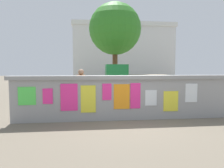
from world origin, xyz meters
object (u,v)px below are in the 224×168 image
(person_walking, at_px, (81,86))
(tree_roadside, at_px, (115,29))
(motorcycle, at_px, (67,94))
(bicycle_near, at_px, (182,98))
(auto_rickshaw_truck, at_px, (133,81))

(person_walking, distance_m, tree_roadside, 8.85)
(motorcycle, height_order, bicycle_near, bicycle_near)
(auto_rickshaw_truck, height_order, bicycle_near, auto_rickshaw_truck)
(auto_rickshaw_truck, height_order, tree_roadside, tree_roadside)
(auto_rickshaw_truck, distance_m, tree_roadside, 5.26)
(bicycle_near, xyz_separation_m, person_walking, (-4.31, -0.66, 0.62))
(bicycle_near, bearing_deg, tree_roadside, 105.59)
(auto_rickshaw_truck, relative_size, bicycle_near, 2.13)
(person_walking, bearing_deg, tree_roadside, 73.38)
(bicycle_near, relative_size, person_walking, 1.06)
(person_walking, xyz_separation_m, tree_roadside, (2.33, 7.79, 3.49))
(motorcycle, bearing_deg, auto_rickshaw_truck, 33.12)
(bicycle_near, height_order, tree_roadside, tree_roadside)
(tree_roadside, bearing_deg, bicycle_near, -74.41)
(auto_rickshaw_truck, distance_m, person_walking, 4.91)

